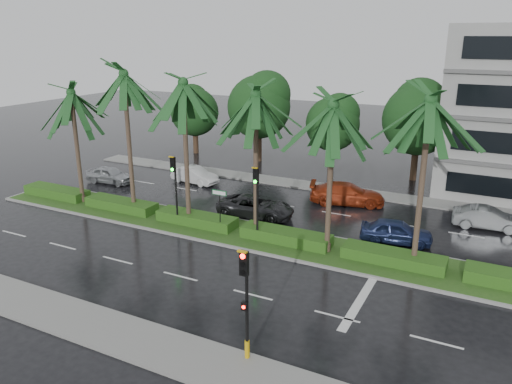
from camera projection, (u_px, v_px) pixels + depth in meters
The scene contains 18 objects.
ground at pixel (231, 240), 28.69m from camera, with size 120.00×120.00×0.00m, color black.
near_sidewalk at pixel (105, 329), 20.02m from camera, with size 40.00×2.40×0.12m, color gray.
far_sidewalk at pixel (307, 185), 38.85m from camera, with size 40.00×2.00×0.12m, color gray.
median at pixel (239, 233), 29.51m from camera, with size 36.00×4.00×0.15m.
hedge at pixel (239, 227), 29.40m from camera, with size 35.20×1.40×0.60m.
lane_markings at pixel (276, 253), 27.01m from camera, with size 34.00×13.06×0.01m.
palm_row at pixel (218, 102), 27.74m from camera, with size 26.30×4.20×9.69m.
signal_near at pixel (246, 300), 17.36m from camera, with size 0.34×0.45×4.36m.
signal_median_left at pixel (175, 180), 29.76m from camera, with size 0.34×0.42×4.36m.
signal_median_right at pixel (257, 193), 27.38m from camera, with size 0.34×0.42×4.36m.
street_sign at pixel (220, 201), 28.88m from camera, with size 0.95×0.09×2.60m.
bg_trees at pixel (349, 113), 41.51m from camera, with size 33.12×5.72×8.26m.
car_silver at pixel (110, 175), 39.47m from camera, with size 3.91×1.57×1.33m, color #A8AAAF.
car_white at pixel (195, 175), 39.45m from camera, with size 3.96×1.38×1.31m, color silver.
car_darkgrey at pixel (256, 207), 32.19m from camera, with size 4.96×2.29×1.38m, color #242527.
car_red at pixel (347, 194), 34.58m from camera, with size 5.12×2.08×1.49m, color maroon.
car_blue at pixel (396, 231), 28.20m from camera, with size 3.99×1.60×1.36m, color navy.
car_grey at pixel (488, 218), 30.22m from camera, with size 4.06×1.42×1.34m, color #535657.
Camera 1 is at (13.31, -22.93, 11.40)m, focal length 35.00 mm.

